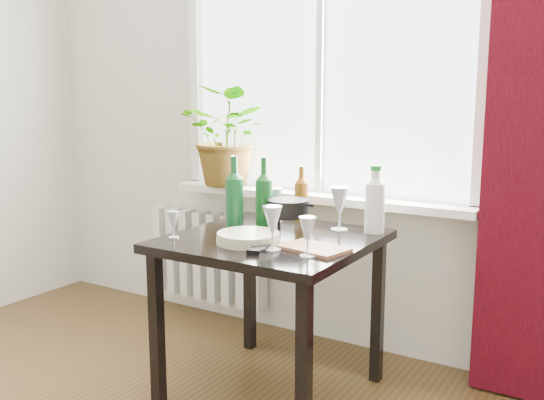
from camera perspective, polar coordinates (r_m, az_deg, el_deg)
The scene contains 18 objects.
window at distance 3.26m, azimuth 4.82°, elevation 14.05°, with size 1.72×0.08×1.62m.
windowsill at distance 3.23m, azimuth 4.06°, elevation 0.32°, with size 1.72×0.20×0.04m.
radiator at distance 3.75m, azimuth -6.05°, elevation -5.33°, with size 0.80×0.10×0.55m.
table at distance 2.71m, azimuth -0.00°, elevation -5.36°, with size 0.85×0.85×0.74m.
potted_plant at distance 3.47m, azimuth -4.02°, elevation 5.99°, with size 0.51×0.44×0.56m, color #376A1C.
wine_bottle_left at distance 2.80m, azimuth -3.56°, elevation 0.73°, with size 0.08×0.08×0.35m, color #0D451D, non-canonical shape.
wine_bottle_right at distance 2.83m, azimuth -0.76°, elevation 0.74°, with size 0.08×0.08×0.34m, color #0D4316, non-canonical shape.
bottle_amber at distance 3.00m, azimuth 2.78°, elevation 0.67°, with size 0.07×0.07×0.28m, color #6C3A0C, non-canonical shape.
cleaning_bottle at distance 2.78m, azimuth 9.67°, elevation 0.16°, with size 0.09×0.09×0.32m, color silver, non-canonical shape.
wineglass_front_right at distance 2.44m, azimuth 0.04°, elevation -2.62°, with size 0.08×0.08×0.19m, color silver, non-canonical shape.
wineglass_far_right at distance 2.35m, azimuth 3.37°, elevation -3.44°, with size 0.07×0.07×0.16m, color silver, non-canonical shape.
wineglass_back_center at distance 2.81m, azimuth 6.37°, elevation -0.75°, with size 0.09×0.09×0.21m, color silver, non-canonical shape.
wineglass_back_left at distance 2.97m, azimuth 0.27°, elevation -0.46°, with size 0.07×0.07×0.17m, color silver, non-canonical shape.
wineglass_front_left at distance 2.68m, azimuth -9.26°, elevation -2.30°, with size 0.05×0.05×0.12m, color silver, non-canonical shape.
plate_stack at distance 2.58m, azimuth -2.25°, elevation -3.56°, with size 0.28×0.28×0.04m, color beige.
fondue_pot at distance 2.77m, azimuth 1.53°, elevation -1.48°, with size 0.22×0.19×0.15m, color black, non-canonical shape.
tv_remote at distance 2.46m, azimuth -0.98°, elevation -4.49°, with size 0.05×0.19×0.02m, color black.
cutting_board at distance 2.47m, azimuth 4.00°, elevation -4.57°, with size 0.27×0.17×0.01m, color #966143.
Camera 1 is at (1.47, -0.68, 1.36)m, focal length 40.00 mm.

